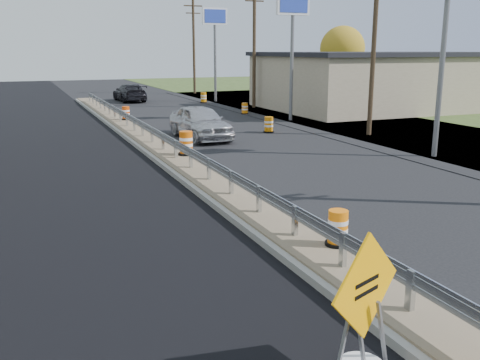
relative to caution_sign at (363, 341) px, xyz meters
name	(u,v)px	position (x,y,z in m)	size (l,w,h in m)	color
ground	(231,201)	(1.62, 8.96, -0.54)	(140.00, 140.00, 0.00)	black
milled_overlay	(54,154)	(-2.78, 18.96, -0.53)	(7.20, 120.00, 0.01)	black
median	(163,152)	(1.62, 16.96, -0.43)	(1.60, 55.00, 0.23)	gray
guardrail	(157,135)	(1.62, 17.96, 0.19)	(0.10, 46.15, 0.72)	silver
retail_building_near	(387,80)	(22.61, 28.96, 1.62)	(18.50, 12.50, 4.27)	tan
pylon_sign_mid	(293,16)	(12.12, 24.96, 5.94)	(2.20, 0.30, 7.90)	slate
pylon_sign_north	(215,25)	(12.12, 38.96, 5.94)	(2.20, 0.30, 7.90)	slate
utility_pole_smid	(374,40)	(13.12, 17.96, 4.39)	(1.90, 0.26, 9.40)	#473523
utility_pole_nmid	(254,43)	(13.12, 32.96, 4.39)	(1.90, 0.26, 9.40)	#473523
utility_pole_north	(194,45)	(13.12, 47.96, 4.39)	(1.90, 0.26, 9.40)	#473523
tree_far_yellow	(342,49)	(27.62, 42.96, 4.00)	(4.62, 4.62, 6.86)	#473523
caution_sign	(363,341)	(0.00, 0.00, 0.00)	(1.44, 0.64, 2.12)	white
barrel_median_near	(338,229)	(2.17, 4.00, 0.07)	(0.54, 0.54, 0.80)	black
barrel_median_mid	(186,144)	(2.17, 15.31, 0.16)	(0.67, 0.67, 0.98)	black
barrel_median_far	(126,113)	(2.09, 27.62, 0.09)	(0.56, 0.56, 0.82)	black
barrel_shoulder_near	(269,125)	(8.62, 20.91, -0.13)	(0.59, 0.59, 0.86)	black
barrel_shoulder_mid	(245,109)	(10.82, 29.39, -0.16)	(0.54, 0.54, 0.79)	black
barrel_shoulder_far	(204,98)	(10.82, 38.38, -0.11)	(0.61, 0.61, 0.89)	black
car_silver	(200,122)	(4.48, 20.35, 0.31)	(2.01, 5.00, 1.70)	#B8B8BD
car_dark_far	(130,93)	(5.24, 42.15, 0.22)	(2.14, 5.27, 1.53)	black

